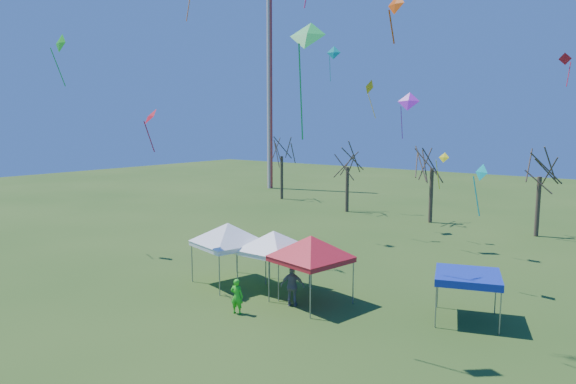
# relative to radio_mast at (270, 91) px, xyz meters

# --- Properties ---
(ground) EXTENTS (140.00, 140.00, 0.00)m
(ground) POSITION_rel_radio_mast_xyz_m (28.00, -34.00, -12.50)
(ground) COLOR #2B4E19
(ground) RESTS_ON ground
(radio_mast) EXTENTS (0.70, 0.70, 25.00)m
(radio_mast) POSITION_rel_radio_mast_xyz_m (0.00, 0.00, 0.00)
(radio_mast) COLOR silver
(radio_mast) RESTS_ON ground
(tree_0) EXTENTS (3.83, 3.83, 8.44)m
(tree_0) POSITION_rel_radio_mast_xyz_m (7.15, -6.62, -6.01)
(tree_0) COLOR #3D2D21
(tree_0) RESTS_ON ground
(tree_1) EXTENTS (3.42, 3.42, 7.54)m
(tree_1) POSITION_rel_radio_mast_xyz_m (17.23, -9.35, -6.71)
(tree_1) COLOR #3D2D21
(tree_1) RESTS_ON ground
(tree_2) EXTENTS (3.71, 3.71, 8.18)m
(tree_2) POSITION_rel_radio_mast_xyz_m (25.63, -9.62, -6.21)
(tree_2) COLOR #3D2D21
(tree_2) RESTS_ON ground
(tree_3) EXTENTS (3.59, 3.59, 7.91)m
(tree_3) POSITION_rel_radio_mast_xyz_m (34.03, -9.96, -6.42)
(tree_3) COLOR #3D2D21
(tree_3) RESTS_ON ground
(tent_white_west) EXTENTS (4.12, 4.12, 3.74)m
(tent_white_west) POSITION_rel_radio_mast_xyz_m (23.73, -32.19, -9.48)
(tent_white_west) COLOR gray
(tent_white_west) RESTS_ON ground
(tent_white_mid) EXTENTS (3.96, 3.96, 3.49)m
(tent_white_mid) POSITION_rel_radio_mast_xyz_m (26.22, -31.47, -9.69)
(tent_white_mid) COLOR gray
(tent_white_mid) RESTS_ON ground
(tent_red) EXTENTS (4.16, 4.16, 3.73)m
(tent_red) POSITION_rel_radio_mast_xyz_m (28.89, -32.00, -9.49)
(tent_red) COLOR gray
(tent_red) RESTS_ON ground
(tent_blue) EXTENTS (3.38, 3.38, 2.08)m
(tent_blue) POSITION_rel_radio_mast_xyz_m (35.42, -29.71, -10.59)
(tent_blue) COLOR gray
(tent_blue) RESTS_ON ground
(person_green) EXTENTS (0.67, 0.55, 1.59)m
(person_green) POSITION_rel_radio_mast_xyz_m (27.08, -35.13, -11.71)
(person_green) COLOR #2CD422
(person_green) RESTS_ON ground
(person_grey) EXTENTS (1.20, 0.94, 1.89)m
(person_grey) POSITION_rel_radio_mast_xyz_m (28.47, -32.86, -11.55)
(person_grey) COLOR slate
(person_grey) RESTS_ON ground
(kite_22) EXTENTS (0.82, 0.84, 2.69)m
(kite_22) POSITION_rel_radio_mast_xyz_m (28.87, -15.72, -6.62)
(kite_22) COLOR #FFF11A
(kite_22) RESTS_ON ground
(kite_13) EXTENTS (0.85, 1.19, 3.01)m
(kite_13) POSITION_rel_radio_mast_xyz_m (22.49, -15.07, -1.33)
(kite_13) COLOR gold
(kite_13) RESTS_ON ground
(kite_11) EXTENTS (1.60, 1.16, 3.14)m
(kite_11) POSITION_rel_radio_mast_xyz_m (27.60, -19.03, -2.67)
(kite_11) COLOR purple
(kite_11) RESTS_ON ground
(kite_17) EXTENTS (0.86, 0.71, 2.68)m
(kite_17) POSITION_rel_radio_mast_xyz_m (34.42, -25.37, -6.57)
(kite_17) COLOR #0BB1AA
(kite_17) RESTS_ON ground
(kite_2) EXTENTS (1.37, 0.92, 3.28)m
(kite_2) POSITION_rel_radio_mast_xyz_m (15.54, -9.37, 2.43)
(kite_2) COLOR #0CB5A8
(kite_2) RESTS_ON ground
(kite_5) EXTENTS (1.55, 1.30, 4.25)m
(kite_5) POSITION_rel_radio_mast_xyz_m (31.38, -35.89, -1.05)
(kite_5) COLOR green
(kite_5) RESTS_ON ground
(kite_19) EXTENTS (0.79, 0.55, 2.08)m
(kite_19) POSITION_rel_radio_mast_xyz_m (36.05, -15.03, -0.23)
(kite_19) COLOR red
(kite_19) RESTS_ON ground
(kite_25) EXTENTS (0.80, 0.44, 1.73)m
(kite_25) POSITION_rel_radio_mast_xyz_m (33.62, -33.58, 0.10)
(kite_25) COLOR #F0500C
(kite_25) RESTS_ON ground
(kite_14) EXTENTS (1.25, 0.90, 3.31)m
(kite_14) POSITION_rel_radio_mast_xyz_m (10.01, -33.20, 0.96)
(kite_14) COLOR green
(kite_14) RESTS_ON ground
(kite_1) EXTENTS (1.17, 0.98, 2.20)m
(kite_1) POSITION_rel_radio_mast_xyz_m (21.30, -35.04, -3.79)
(kite_1) COLOR red
(kite_1) RESTS_ON ground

